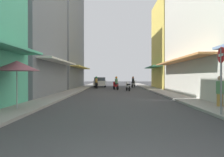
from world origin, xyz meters
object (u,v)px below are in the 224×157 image
Objects in this scene: motorbike_red at (116,84)px; parked_car at (100,82)px; vendor_umbrella at (17,66)px; street_sign_no_entry at (221,72)px; motorbike_silver at (133,83)px; motorbike_black at (96,83)px; pedestrian_crossing at (220,92)px; motorbike_white at (128,86)px.

motorbike_red is 7.98m from parked_car.
vendor_umbrella reaches higher than motorbike_red.
street_sign_no_entry reaches higher than vendor_umbrella.
motorbike_red is at bearing 75.14° from vendor_umbrella.
motorbike_silver is 0.97× the size of motorbike_black.
motorbike_red is 6.78m from motorbike_silver.
motorbike_silver is 22.41m from pedestrian_crossing.
vendor_umbrella is (-1.90, -20.28, 1.31)m from motorbike_black.
street_sign_no_entry is at bearing -78.20° from motorbike_red.
motorbike_silver is 24.29m from vendor_umbrella.
motorbike_red is at bearing 122.14° from motorbike_white.
pedestrian_crossing is at bearing 66.54° from street_sign_no_entry.
vendor_umbrella is (-5.79, -14.85, 1.52)m from motorbike_white.
motorbike_white is at bearing -54.39° from motorbike_black.
parked_car is at bearing 86.55° from motorbike_black.
motorbike_white is at bearing 98.86° from street_sign_no_entry.
motorbike_red is 1.11× the size of pedestrian_crossing.
motorbike_black is (-2.59, 3.36, 0.00)m from motorbike_red.
street_sign_no_entry is at bearing -73.54° from motorbike_black.
parked_car is (-2.33, 7.63, 0.04)m from motorbike_red.
vendor_umbrella is at bearing -104.86° from motorbike_red.
motorbike_silver is (2.57, 6.28, 0.00)m from motorbike_red.
parked_car is at bearing 110.51° from motorbike_white.
motorbike_white is 1.01× the size of motorbike_black.
parked_car is 26.82m from street_sign_no_entry.
parked_car is at bearing 164.57° from motorbike_silver.
street_sign_no_entry reaches higher than motorbike_silver.
motorbike_red is at bearing 101.80° from street_sign_no_entry.
vendor_umbrella is (-4.49, -16.92, 1.31)m from motorbike_red.
motorbike_black is at bearing 106.46° from street_sign_no_entry.
street_sign_no_entry is (8.34, -1.52, -0.30)m from vendor_umbrella.
vendor_umbrella is 0.85× the size of street_sign_no_entry.
street_sign_no_entry is (6.44, -21.80, 1.01)m from motorbike_black.
street_sign_no_entry is (3.85, -18.44, 1.01)m from motorbike_red.
motorbike_silver is at bearing 81.35° from motorbike_white.
pedestrian_crossing is at bearing -72.97° from parked_car.
vendor_umbrella reaches higher than motorbike_silver.
motorbike_red is 0.66× the size of street_sign_no_entry.
motorbike_white is 16.62m from street_sign_no_entry.
street_sign_no_entry reaches higher than parked_car.
motorbike_silver is 1.10× the size of pedestrian_crossing.
parked_car is at bearing 107.03° from pedestrian_crossing.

